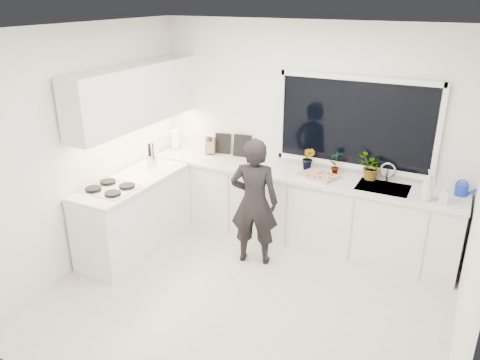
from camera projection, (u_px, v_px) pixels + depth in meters
The scene contains 25 objects.
floor at pixel (244, 299), 4.92m from camera, with size 4.00×3.50×0.02m, color beige.
wall_back at pixel (307, 132), 5.87m from camera, with size 4.00×0.02×2.70m, color white.
wall_left at pixel (84, 149), 5.25m from camera, with size 0.02×3.50×2.70m, color white.
wall_right at pixel (480, 223), 3.57m from camera, with size 0.02×3.50×2.70m, color white.
ceiling at pixel (245, 28), 3.90m from camera, with size 4.00×3.50×0.02m, color white.
window at pixel (355, 123), 5.51m from camera, with size 1.80×0.02×1.00m, color black.
base_cabinets_back at pixel (295, 207), 5.95m from camera, with size 3.92×0.58×0.88m, color white.
base_cabinets_left at pixel (135, 215), 5.74m from camera, with size 0.58×1.60×0.88m, color white.
countertop_back at pixel (296, 174), 5.77m from camera, with size 3.94×0.62×0.04m, color silver.
countertop_left at pixel (132, 181), 5.57m from camera, with size 0.62×1.60×0.04m, color silver.
upper_cabinets at pixel (136, 95), 5.55m from camera, with size 0.34×2.10×0.70m, color white.
sink at pixel (383, 191), 5.35m from camera, with size 0.58×0.42×0.14m, color silver.
faucet at pixel (388, 173), 5.46m from camera, with size 0.03×0.03×0.22m, color silver.
stovetop at pixel (110, 188), 5.27m from camera, with size 0.56×0.48×0.03m, color black.
person at pixel (254, 202), 5.34m from camera, with size 0.55×0.36×1.52m, color black.
pizza_tray at pixel (319, 176), 5.61m from camera, with size 0.45×0.33×0.03m, color #B4B3B8.
pizza at pixel (319, 175), 5.61m from camera, with size 0.41×0.29×0.01m, color red.
watering_can at pixel (461, 190), 5.10m from camera, with size 0.14×0.14×0.13m, color #122DAE.
paper_towel_roll at pixel (176, 140), 6.58m from camera, with size 0.11×0.11×0.26m, color white.
knife_block at pixel (210, 146), 6.39m from camera, with size 0.13×0.10×0.22m, color olive.
utensil_crock at pixel (152, 161), 5.92m from camera, with size 0.13×0.13×0.16m, color #B9B9BE.
picture_frame_large at pixel (223, 143), 6.41m from camera, with size 0.22×0.02×0.28m, color black.
picture_frame_small at pixel (242, 146), 6.28m from camera, with size 0.25×0.02×0.30m, color black.
herb_plants at pixel (353, 165), 5.57m from camera, with size 1.03×0.37×0.32m.
soap_bottles at pixel (432, 188), 4.93m from camera, with size 0.31×0.16×0.33m.
Camera 1 is at (1.81, -3.67, 2.99)m, focal length 35.00 mm.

